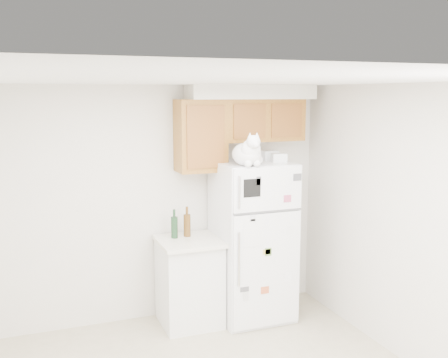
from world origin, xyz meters
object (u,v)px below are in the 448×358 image
cat (248,153)px  bottle_green (174,224)px  storage_box_back (269,155)px  bottle_amber (187,221)px  refrigerator (253,241)px  storage_box_front (279,158)px  base_counter (189,281)px

cat → bottle_green: bearing=148.0°
storage_box_back → bottle_amber: 1.13m
refrigerator → storage_box_front: 0.93m
base_counter → bottle_amber: size_ratio=2.88×
storage_box_front → bottle_green: (-1.07, 0.25, -0.67)m
storage_box_back → bottle_amber: (-0.91, 0.07, -0.67)m
base_counter → bottle_green: size_ratio=3.02×
refrigerator → cat: bearing=-124.2°
base_counter → cat: 1.50m
cat → bottle_amber: (-0.51, 0.42, -0.75)m
storage_box_back → bottle_green: (-1.05, 0.05, -0.68)m
refrigerator → cat: size_ratio=3.46×
bottle_amber → base_counter: bearing=-97.6°
storage_box_back → bottle_green: bearing=168.4°
cat → bottle_green: (-0.65, 0.41, -0.76)m
base_counter → storage_box_back: 1.59m
cat → storage_box_back: 0.54m
cat → bottle_amber: 1.00m
storage_box_front → bottle_green: size_ratio=0.49×
cat → base_counter: bearing=149.2°
refrigerator → bottle_green: size_ratio=5.58×
storage_box_back → cat: bearing=-147.0°
refrigerator → storage_box_front: bearing=-18.6°
refrigerator → bottle_amber: (-0.68, 0.18, 0.23)m
storage_box_front → bottle_green: bearing=177.0°
refrigerator → storage_box_back: (0.24, 0.12, 0.90)m
storage_box_back → refrigerator: bearing=-162.6°
refrigerator → bottle_amber: bearing=164.9°
bottle_green → bottle_amber: bottle_amber is taller
base_counter → bottle_amber: (0.01, 0.11, 0.62)m
refrigerator → storage_box_back: bearing=26.1°
storage_box_back → storage_box_front: (0.02, -0.20, -0.01)m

